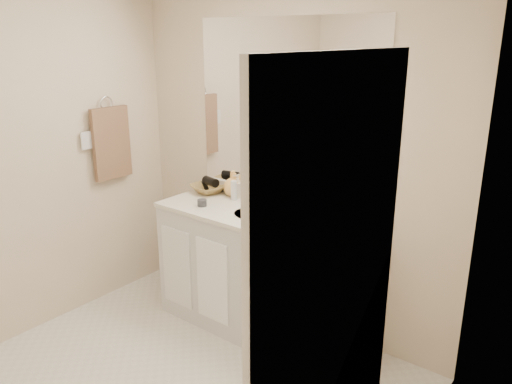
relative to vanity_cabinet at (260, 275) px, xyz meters
name	(u,v)px	position (x,y,z in m)	size (l,w,h in m)	color
wall_back	(285,161)	(0.00, 0.28, 0.77)	(2.60, 0.02, 2.40)	beige
wall_left	(9,169)	(-1.30, -1.02, 0.77)	(0.02, 2.60, 2.40)	beige
wall_right	(376,285)	(1.30, -1.02, 0.77)	(0.02, 2.60, 2.40)	beige
vanity_cabinet	(260,275)	(0.00, 0.00, 0.00)	(1.50, 0.55, 0.85)	silver
countertop	(261,216)	(0.00, 0.00, 0.44)	(1.52, 0.57, 0.03)	silver
backsplash	(283,199)	(0.00, 0.26, 0.50)	(1.52, 0.03, 0.08)	white
sink_basin	(259,217)	(0.00, -0.02, 0.44)	(0.37, 0.37, 0.02)	beige
faucet	(275,201)	(0.00, 0.16, 0.51)	(0.02, 0.02, 0.11)	silver
mirror	(285,109)	(0.00, 0.27, 1.14)	(1.48, 0.01, 1.20)	white
blue_mug	(260,196)	(-0.12, 0.15, 0.52)	(0.10, 0.10, 0.13)	navy
tan_cup	(288,206)	(0.12, 0.14, 0.50)	(0.07, 0.07, 0.10)	beige
toothbrush	(289,192)	(0.13, 0.14, 0.60)	(0.01, 0.01, 0.20)	#E93D98
mouthwash_bottle	(300,212)	(0.31, 0.01, 0.54)	(0.07, 0.07, 0.17)	#0D779C
clear_pump_bottle	(345,215)	(0.57, 0.11, 0.55)	(0.07, 0.07, 0.18)	silver
soap_dish	(303,231)	(0.40, -0.10, 0.46)	(0.09, 0.07, 0.01)	white
green_soap	(303,228)	(0.40, -0.10, 0.48)	(0.07, 0.05, 0.03)	#9ED133
orange_comb	(274,232)	(0.27, -0.21, 0.46)	(0.12, 0.03, 0.01)	orange
dark_jar	(202,203)	(-0.43, -0.12, 0.48)	(0.07, 0.07, 0.05)	#33343A
extra_white_bottle	(234,190)	(-0.35, 0.13, 0.53)	(0.04, 0.04, 0.14)	white
soap_bottle_white	(251,187)	(-0.25, 0.21, 0.55)	(0.07, 0.07, 0.19)	white
soap_bottle_cream	(238,186)	(-0.37, 0.20, 0.54)	(0.08, 0.08, 0.17)	#F1DFC4
soap_bottle_yellow	(233,183)	(-0.41, 0.20, 0.55)	(0.15, 0.15, 0.19)	#FDBF62
wicker_basket	(209,188)	(-0.62, 0.15, 0.49)	(0.26, 0.26, 0.06)	olive
hair_dryer	(211,182)	(-0.60, 0.15, 0.54)	(0.07, 0.07, 0.14)	black
towel_ring	(106,104)	(-1.27, -0.25, 1.12)	(0.11, 0.11, 0.01)	silver
hand_towel	(111,143)	(-1.25, -0.25, 0.82)	(0.04, 0.32, 0.55)	brown
switch_plate	(86,141)	(-1.27, -0.45, 0.88)	(0.01, 0.09, 0.13)	silver
door	(328,375)	(1.29, -1.32, 0.57)	(0.02, 0.82, 2.00)	white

